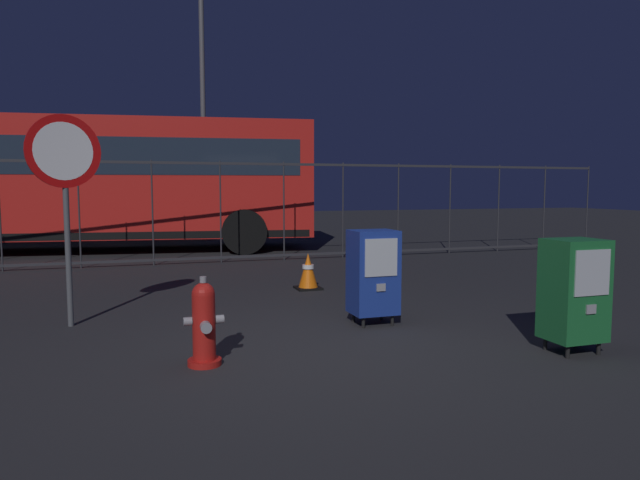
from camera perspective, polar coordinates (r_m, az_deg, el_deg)
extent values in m
plane|color=#262628|center=(5.20, 1.05, -11.19)|extent=(60.00, 60.00, 0.00)
cylinder|color=red|center=(4.93, -11.50, -11.91)|extent=(0.28, 0.28, 0.05)
cylinder|color=red|center=(4.85, -11.57, -8.52)|extent=(0.19, 0.19, 0.55)
sphere|color=red|center=(4.79, -11.63, -5.33)|extent=(0.19, 0.19, 0.19)
cylinder|color=gray|center=(4.77, -11.65, -3.91)|extent=(0.06, 0.06, 0.05)
cylinder|color=gray|center=(4.71, -11.38, -8.58)|extent=(0.09, 0.08, 0.09)
cylinder|color=gray|center=(4.82, -13.13, -7.96)|extent=(0.07, 0.07, 0.07)
cylinder|color=gray|center=(4.85, -10.04, -7.82)|extent=(0.07, 0.07, 0.07)
cylinder|color=black|center=(5.44, 23.59, -10.22)|extent=(0.04, 0.04, 0.12)
cylinder|color=black|center=(5.67, 26.16, -9.71)|extent=(0.04, 0.04, 0.12)
cylinder|color=black|center=(5.65, 21.67, -9.60)|extent=(0.04, 0.04, 0.12)
cylinder|color=black|center=(5.86, 24.22, -9.15)|extent=(0.04, 0.04, 0.12)
cube|color=#19602D|center=(5.55, 24.12, -4.56)|extent=(0.48, 0.40, 0.90)
cube|color=#B2B7BF|center=(5.37, 25.67, -2.98)|extent=(0.36, 0.01, 0.40)
cube|color=gray|center=(5.42, 25.55, -6.28)|extent=(0.10, 0.02, 0.08)
cylinder|color=black|center=(6.05, 4.37, -8.25)|extent=(0.04, 0.04, 0.12)
cylinder|color=black|center=(6.19, 7.27, -7.98)|extent=(0.04, 0.04, 0.12)
cylinder|color=black|center=(6.31, 3.38, -7.69)|extent=(0.04, 0.04, 0.12)
cylinder|color=black|center=(6.43, 6.18, -7.45)|extent=(0.04, 0.04, 0.12)
cube|color=navy|center=(6.15, 5.35, -3.20)|extent=(0.48, 0.40, 0.90)
cube|color=#B2B7BF|center=(5.94, 6.16, -1.76)|extent=(0.36, 0.01, 0.40)
cube|color=gray|center=(5.98, 6.14, -4.75)|extent=(0.10, 0.02, 0.08)
cylinder|color=#4C4F54|center=(6.54, -24.05, 1.54)|extent=(0.06, 0.06, 2.20)
cylinder|color=red|center=(6.52, -24.32, 8.12)|extent=(0.71, 0.31, 0.76)
cylinder|color=white|center=(6.51, -24.33, 8.13)|extent=(0.56, 0.23, 0.60)
cube|color=black|center=(8.32, -1.20, -4.84)|extent=(0.36, 0.36, 0.03)
cone|color=orange|center=(8.28, -1.20, -3.03)|extent=(0.28, 0.28, 0.50)
cylinder|color=white|center=(8.27, -1.20, -2.69)|extent=(0.17, 0.17, 0.06)
cube|color=#2D2D33|center=(11.34, -10.02, 7.58)|extent=(18.00, 0.04, 0.05)
cube|color=#2D2D33|center=(11.41, -9.87, -1.74)|extent=(18.00, 0.04, 0.05)
cylinder|color=#2D2D33|center=(11.43, -29.45, 2.20)|extent=(0.03, 0.03, 2.00)
cylinder|color=#2D2D33|center=(11.26, -23.01, 2.43)|extent=(0.03, 0.03, 2.00)
cylinder|color=#2D2D33|center=(11.23, -16.45, 2.62)|extent=(0.03, 0.03, 2.00)
cylinder|color=#2D2D33|center=(11.34, -9.94, 2.78)|extent=(0.03, 0.03, 2.00)
cylinder|color=#2D2D33|center=(11.60, -3.64, 2.90)|extent=(0.03, 0.03, 2.00)
cylinder|color=#2D2D33|center=(11.99, 2.32, 2.99)|extent=(0.03, 0.03, 2.00)
cylinder|color=#2D2D33|center=(12.50, 7.85, 3.03)|extent=(0.03, 0.03, 2.00)
cylinder|color=#2D2D33|center=(13.12, 12.90, 3.05)|extent=(0.03, 0.03, 2.00)
cylinder|color=#2D2D33|center=(13.83, 17.47, 3.05)|extent=(0.03, 0.03, 2.00)
cylinder|color=#2D2D33|center=(14.62, 21.57, 3.03)|extent=(0.03, 0.03, 2.00)
cylinder|color=#2D2D33|center=(15.47, 25.23, 3.00)|extent=(0.03, 0.03, 2.00)
cube|color=red|center=(14.25, -22.93, 5.65)|extent=(10.74, 3.91, 2.65)
cube|color=#1E2838|center=(14.27, -22.99, 7.56)|extent=(10.12, 3.84, 0.80)
cube|color=black|center=(14.29, -22.75, 0.73)|extent=(10.54, 3.89, 0.16)
cylinder|color=black|center=(12.73, -7.60, 0.82)|extent=(1.03, 0.41, 1.00)
cylinder|color=black|center=(15.22, -8.09, 1.53)|extent=(1.03, 0.41, 1.00)
cube|color=beige|center=(19.00, -27.17, 5.28)|extent=(10.63, 3.10, 2.65)
cube|color=#1E2838|center=(19.01, -27.23, 6.72)|extent=(10.00, 3.08, 0.80)
cube|color=black|center=(19.02, -27.01, 1.59)|extent=(10.42, 3.09, 0.16)
cylinder|color=black|center=(17.36, -15.93, 1.83)|extent=(1.01, 0.34, 1.00)
cylinder|color=black|center=(19.86, -15.83, 2.24)|extent=(1.01, 0.34, 1.00)
cylinder|color=#4C4F54|center=(16.50, -11.65, 12.29)|extent=(0.14, 0.14, 7.05)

